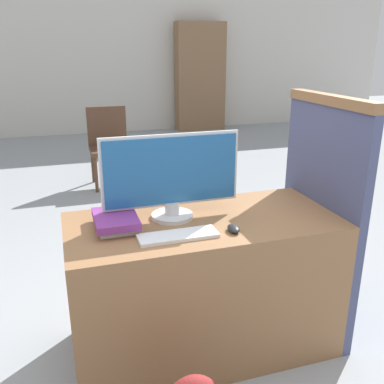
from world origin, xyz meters
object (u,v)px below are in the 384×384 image
at_px(mouse, 234,229).
at_px(book_stack, 116,221).
at_px(far_chair, 109,142).
at_px(monitor, 171,176).
at_px(keyboard, 178,236).

bearing_deg(mouse, book_stack, 157.87).
height_order(mouse, far_chair, far_chair).
bearing_deg(monitor, book_stack, -171.28).
xyz_separation_m(mouse, book_stack, (-0.50, 0.20, 0.02)).
height_order(mouse, book_stack, book_stack).
bearing_deg(keyboard, far_chair, 88.53).
distance_m(keyboard, far_chair, 3.17).
bearing_deg(far_chair, book_stack, -154.03).
bearing_deg(keyboard, book_stack, 142.71).
xyz_separation_m(book_stack, far_chair, (0.33, 2.98, -0.27)).
bearing_deg(book_stack, monitor, 8.72).
bearing_deg(book_stack, mouse, -22.13).
bearing_deg(book_stack, far_chair, 83.74).
xyz_separation_m(keyboard, book_stack, (-0.25, 0.19, 0.03)).
bearing_deg(keyboard, monitor, 81.51).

